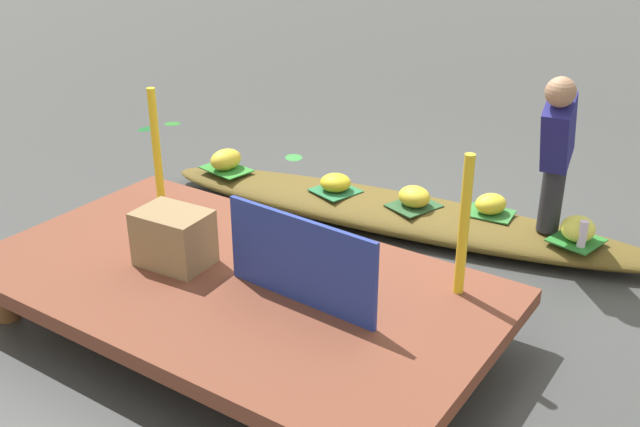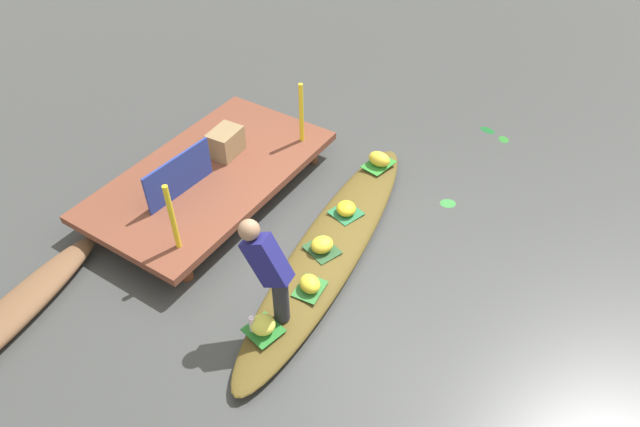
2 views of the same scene
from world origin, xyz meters
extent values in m
plane|color=#3E3F3F|center=(0.00, 0.00, 0.00)|extent=(40.00, 40.00, 0.00)
cube|color=brown|center=(0.11, 1.88, 0.32)|extent=(3.20, 1.80, 0.10)
cylinder|color=brown|center=(-1.17, 1.16, 0.13)|extent=(0.14, 0.14, 0.27)
cylinder|color=brown|center=(1.39, 1.16, 0.13)|extent=(0.14, 0.14, 0.27)
cylinder|color=brown|center=(-1.17, 2.60, 0.13)|extent=(0.14, 0.14, 0.27)
cylinder|color=brown|center=(1.39, 2.60, 0.13)|extent=(0.14, 0.14, 0.27)
ellipsoid|color=brown|center=(0.00, 0.00, 0.10)|extent=(4.24, 1.29, 0.21)
ellipsoid|color=brown|center=(-2.71, 2.26, 0.10)|extent=(2.80, 0.86, 0.20)
cube|color=#266F41|center=(0.52, 0.10, 0.21)|extent=(0.41, 0.41, 0.01)
ellipsoid|color=gold|center=(0.52, 0.10, 0.28)|extent=(0.33, 0.33, 0.15)
cube|color=#28512C|center=(-0.16, 0.01, 0.21)|extent=(0.41, 0.45, 0.01)
ellipsoid|color=gold|center=(-0.16, 0.01, 0.29)|extent=(0.33, 0.31, 0.16)
cube|color=#307733|center=(-0.71, -0.19, 0.21)|extent=(0.38, 0.31, 0.01)
ellipsoid|color=yellow|center=(-0.71, -0.19, 0.29)|extent=(0.31, 0.32, 0.16)
cube|color=#2F842E|center=(1.58, 0.23, 0.21)|extent=(0.47, 0.36, 0.01)
ellipsoid|color=gold|center=(1.58, 0.23, 0.30)|extent=(0.25, 0.33, 0.18)
cube|color=#26752B|center=(-1.39, -0.10, 0.21)|extent=(0.38, 0.39, 0.01)
ellipsoid|color=#E8E750|center=(-1.39, -0.10, 0.30)|extent=(0.31, 0.31, 0.18)
cylinder|color=#28282D|center=(-1.16, -0.16, 0.48)|extent=(0.16, 0.16, 0.55)
cube|color=navy|center=(-1.18, -0.04, 0.99)|extent=(0.24, 0.50, 0.59)
sphere|color=#9E7556|center=(-1.20, 0.12, 1.31)|extent=(0.20, 0.20, 0.20)
cylinder|color=silver|center=(-1.45, -0.01, 0.31)|extent=(0.06, 0.06, 0.20)
cube|color=navy|center=(-0.39, 1.88, 0.63)|extent=(1.01, 0.08, 0.53)
cylinder|color=yellow|center=(-1.09, 1.28, 0.79)|extent=(0.06, 0.06, 0.85)
cylinder|color=yellow|center=(1.31, 1.28, 0.79)|extent=(0.06, 0.06, 0.85)
cube|color=#8D724C|center=(0.53, 1.94, 0.54)|extent=(0.46, 0.35, 0.35)
ellipsoid|color=#348739|center=(1.59, -0.80, 0.00)|extent=(0.26, 0.27, 0.01)
ellipsoid|color=#135A22|center=(3.47, -0.63, 0.00)|extent=(0.19, 0.26, 0.01)
ellipsoid|color=#267326|center=(3.36, -0.91, 0.00)|extent=(0.23, 0.22, 0.01)
camera|label=1|loc=(-2.51, 4.84, 2.60)|focal=41.75mm
camera|label=2|loc=(-3.87, -2.36, 4.78)|focal=31.59mm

